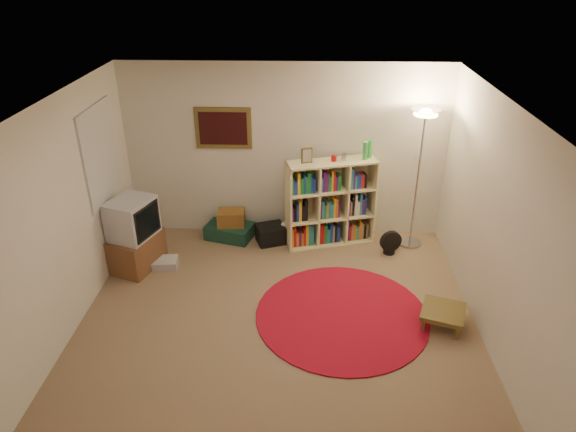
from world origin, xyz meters
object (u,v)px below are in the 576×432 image
suitcase (230,231)px  floor_fan (390,243)px  bookshelf (329,204)px  floor_lamp (423,135)px  tv_stand (135,236)px  side_table (443,312)px

suitcase → floor_fan: bearing=7.3°
bookshelf → floor_lamp: size_ratio=0.75×
floor_lamp → tv_stand: floor_lamp is taller
floor_fan → floor_lamp: bearing=23.2°
tv_stand → side_table: 3.93m
side_table → suitcase: bearing=144.4°
bookshelf → suitcase: (-1.44, 0.06, -0.50)m
bookshelf → suitcase: bearing=162.5°
floor_lamp → floor_fan: bearing=-139.6°
bookshelf → floor_lamp: 1.57m
floor_lamp → suitcase: 3.04m
tv_stand → suitcase: bearing=56.0°
floor_fan → side_table: (0.37, -1.53, 0.00)m
floor_lamp → suitcase: floor_lamp is taller
floor_lamp → side_table: 2.33m
floor_fan → suitcase: floor_fan is taller
bookshelf → tv_stand: bearing=-178.4°
floor_fan → tv_stand: 3.44m
suitcase → side_table: side_table is taller
floor_fan → suitcase: (-2.29, 0.38, -0.07)m
tv_stand → suitcase: tv_stand is taller
suitcase → side_table: 3.28m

